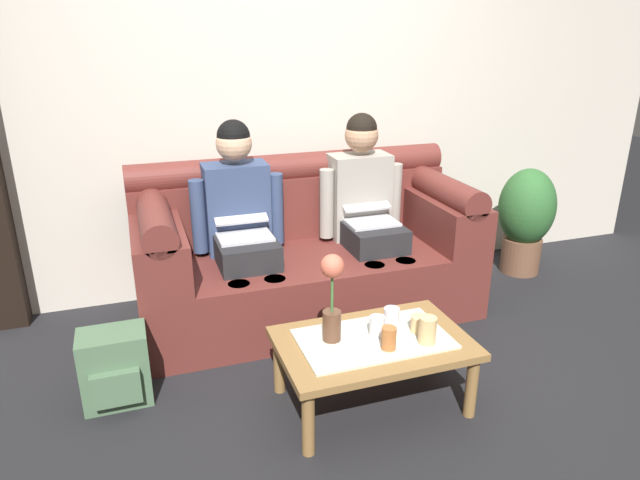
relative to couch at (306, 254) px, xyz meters
The scene contains 14 objects.
ground_plane 1.23m from the couch, 90.00° to the right, with size 14.00×14.00×0.00m, color black.
back_wall_patterned 1.20m from the couch, 90.00° to the left, with size 6.00×0.12×2.90m, color beige.
couch is the anchor object (origin of this frame).
person_left 0.49m from the couch, behind, with size 0.56×0.67×1.22m.
person_right 0.49m from the couch, ahead, with size 0.56×0.67×1.22m.
coffee_table 1.05m from the couch, 90.00° to the right, with size 0.89×0.57×0.36m.
flower_vase 1.04m from the couch, 100.71° to the right, with size 0.11×0.11×0.42m.
cup_near_left 1.19m from the couch, 79.62° to the right, with size 0.08×0.08×0.13m, color #DBB77A.
cup_near_right 1.00m from the couch, 83.39° to the right, with size 0.07×0.07×0.11m, color silver.
cup_far_center 1.16m from the couch, 88.74° to the right, with size 0.07×0.07×0.11m, color #B26633.
cup_far_left 1.03m from the couch, 88.63° to the right, with size 0.07×0.07×0.09m, color silver.
cup_far_right 1.09m from the couch, 77.83° to the right, with size 0.08×0.08×0.08m, color #DBB77A.
backpack_left 1.34m from the couch, 151.06° to the right, with size 0.32×0.26×0.37m.
potted_plant 1.69m from the couch, ahead, with size 0.40×0.40×0.78m.
Camera 1 is at (-0.99, -2.00, 1.73)m, focal length 32.05 mm.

